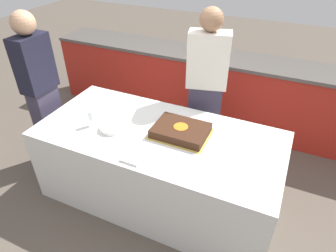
{
  "coord_description": "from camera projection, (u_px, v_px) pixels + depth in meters",
  "views": [
    {
      "loc": [
        0.95,
        -1.89,
        2.3
      ],
      "look_at": [
        0.09,
        0.0,
        0.86
      ],
      "focal_mm": 32.0,
      "sensor_mm": 36.0,
      "label": 1
    }
  ],
  "objects": [
    {
      "name": "ground_plane",
      "position": [
        160.0,
        194.0,
        3.04
      ],
      "size": [
        14.0,
        14.0,
        0.0
      ],
      "primitive_type": "plane",
      "color": "brown"
    },
    {
      "name": "back_counter",
      "position": [
        211.0,
        88.0,
        3.96
      ],
      "size": [
        4.4,
        0.58,
        0.92
      ],
      "color": "#A82319",
      "rests_on": "ground_plane"
    },
    {
      "name": "dining_table",
      "position": [
        159.0,
        166.0,
        2.82
      ],
      "size": [
        2.15,
        1.01,
        0.76
      ],
      "color": "silver",
      "rests_on": "ground_plane"
    },
    {
      "name": "cake",
      "position": [
        181.0,
        131.0,
        2.57
      ],
      "size": [
        0.5,
        0.38,
        0.08
      ],
      "color": "gold",
      "rests_on": "dining_table"
    },
    {
      "name": "plate_stack",
      "position": [
        112.0,
        128.0,
        2.64
      ],
      "size": [
        0.22,
        0.22,
        0.04
      ],
      "color": "white",
      "rests_on": "dining_table"
    },
    {
      "name": "wine_glass",
      "position": [
        91.0,
        116.0,
        2.64
      ],
      "size": [
        0.07,
        0.07,
        0.15
      ],
      "color": "white",
      "rests_on": "dining_table"
    },
    {
      "name": "side_plate_near_cake",
      "position": [
        187.0,
        115.0,
        2.84
      ],
      "size": [
        0.18,
        0.18,
        0.0
      ],
      "color": "white",
      "rests_on": "dining_table"
    },
    {
      "name": "side_plate_right_edge",
      "position": [
        241.0,
        160.0,
        2.31
      ],
      "size": [
        0.18,
        0.18,
        0.0
      ],
      "color": "white",
      "rests_on": "dining_table"
    },
    {
      "name": "utensil_pile",
      "position": [
        132.0,
        159.0,
        2.31
      ],
      "size": [
        0.16,
        0.11,
        0.02
      ],
      "color": "white",
      "rests_on": "dining_table"
    },
    {
      "name": "person_cutting_cake",
      "position": [
        206.0,
        90.0,
        3.02
      ],
      "size": [
        0.43,
        0.29,
        1.68
      ],
      "rotation": [
        0.0,
        0.0,
        -2.9
      ],
      "color": "#383347",
      "rests_on": "ground_plane"
    },
    {
      "name": "person_seated_left",
      "position": [
        42.0,
        92.0,
        2.98
      ],
      "size": [
        0.22,
        0.34,
        1.67
      ],
      "rotation": [
        0.0,
        0.0,
        1.57
      ],
      "color": "#383347",
      "rests_on": "ground_plane"
    }
  ]
}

